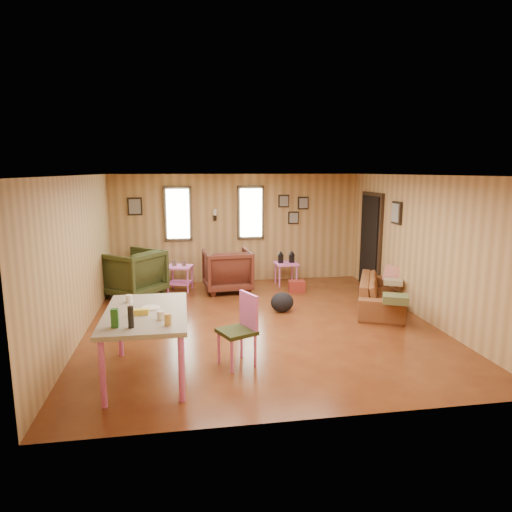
{
  "coord_description": "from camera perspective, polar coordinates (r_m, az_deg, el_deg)",
  "views": [
    {
      "loc": [
        -1.22,
        -7.07,
        2.47
      ],
      "look_at": [
        0.0,
        0.4,
        1.05
      ],
      "focal_mm": 32.0,
      "sensor_mm": 36.0,
      "label": 1
    }
  ],
  "objects": [
    {
      "name": "sofa_pillows",
      "position": [
        8.18,
        16.85,
        -3.78
      ],
      "size": [
        1.0,
        1.68,
        0.35
      ],
      "rotation": [
        0.0,
        0.0,
        -0.42
      ],
      "color": "#515831",
      "rests_on": "sofa"
    },
    {
      "name": "cooler",
      "position": [
        9.48,
        5.1,
        -3.79
      ],
      "size": [
        0.35,
        0.27,
        0.23
      ],
      "rotation": [
        0.0,
        0.0,
        -0.1
      ],
      "color": "maroon",
      "rests_on": "ground"
    },
    {
      "name": "recliner_green",
      "position": [
        9.35,
        -15.18,
        -1.83
      ],
      "size": [
        1.36,
        1.37,
        1.03
      ],
      "primitive_type": "imported",
      "rotation": [
        0.0,
        0.0,
        -2.26
      ],
      "color": "#353D1B",
      "rests_on": "ground"
    },
    {
      "name": "dining_chair",
      "position": [
        5.9,
        -1.82,
        -8.65
      ],
      "size": [
        0.55,
        0.55,
        0.93
      ],
      "rotation": [
        0.0,
        0.0,
        0.41
      ],
      "color": "#353D1B",
      "rests_on": "ground"
    },
    {
      "name": "backpack",
      "position": [
        8.12,
        3.28,
        -5.79
      ],
      "size": [
        0.46,
        0.38,
        0.35
      ],
      "rotation": [
        0.0,
        0.0,
        0.19
      ],
      "color": "black",
      "rests_on": "ground"
    },
    {
      "name": "end_table",
      "position": [
        9.63,
        -9.5,
        -2.18
      ],
      "size": [
        0.61,
        0.58,
        0.64
      ],
      "rotation": [
        0.0,
        0.0,
        -0.27
      ],
      "color": "#FF71DA",
      "rests_on": "ground"
    },
    {
      "name": "recliner_brown",
      "position": [
        9.45,
        -3.61,
        -1.54
      ],
      "size": [
        1.0,
        0.95,
        0.96
      ],
      "primitive_type": "imported",
      "rotation": [
        0.0,
        0.0,
        3.22
      ],
      "color": "#512218",
      "rests_on": "ground"
    },
    {
      "name": "side_table",
      "position": [
        9.97,
        3.78,
        -0.7
      ],
      "size": [
        0.49,
        0.49,
        0.76
      ],
      "rotation": [
        0.0,
        0.0,
        0.02
      ],
      "color": "#FF71DA",
      "rests_on": "ground"
    },
    {
      "name": "room",
      "position": [
        7.58,
        1.42,
        1.02
      ],
      "size": [
        5.54,
        6.04,
        2.44
      ],
      "color": "brown",
      "rests_on": "ground"
    },
    {
      "name": "sofa",
      "position": [
        8.56,
        15.48,
        -3.9
      ],
      "size": [
        1.32,
        2.0,
        0.76
      ],
      "primitive_type": "imported",
      "rotation": [
        0.0,
        0.0,
        1.15
      ],
      "color": "brown",
      "rests_on": "ground"
    },
    {
      "name": "dining_table",
      "position": [
        5.62,
        -13.63,
        -7.5
      ],
      "size": [
        0.97,
        1.61,
        1.06
      ],
      "rotation": [
        0.0,
        0.0,
        -0.0
      ],
      "color": "#9E9685",
      "rests_on": "ground"
    }
  ]
}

